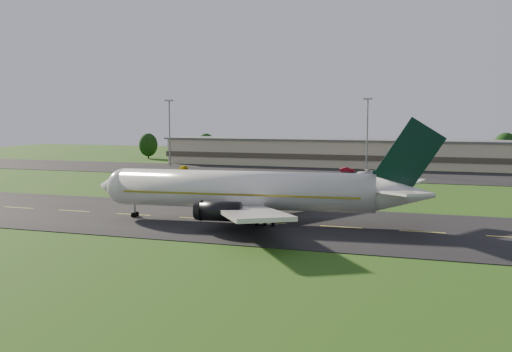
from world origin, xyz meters
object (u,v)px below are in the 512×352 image
(light_mast_centre, at_px, (367,126))
(terminal, at_px, (378,154))
(service_vehicle_b, at_px, (347,170))
(light_mast_west, at_px, (169,125))
(airliner, at_px, (250,191))
(service_vehicle_a, at_px, (183,168))
(service_vehicle_c, at_px, (365,173))

(light_mast_centre, bearing_deg, terminal, 85.05)
(service_vehicle_b, bearing_deg, light_mast_west, 79.05)
(light_mast_west, bearing_deg, terminal, 14.76)
(airliner, height_order, service_vehicle_a, airliner)
(service_vehicle_a, height_order, service_vehicle_b, service_vehicle_a)
(service_vehicle_a, xyz_separation_m, service_vehicle_c, (50.45, 3.29, -0.01))
(airliner, height_order, light_mast_centre, light_mast_centre)
(airliner, bearing_deg, terminal, 79.36)
(light_mast_west, height_order, service_vehicle_a, light_mast_west)
(airliner, height_order, light_mast_west, light_mast_west)
(light_mast_west, relative_size, service_vehicle_b, 5.04)
(terminal, height_order, light_mast_west, light_mast_west)
(light_mast_centre, relative_size, service_vehicle_c, 3.80)
(light_mast_centre, xyz_separation_m, service_vehicle_a, (-49.48, -13.40, -11.89))
(terminal, height_order, service_vehicle_c, terminal)
(airliner, xyz_separation_m, service_vehicle_c, (8.47, 69.81, -3.82))
(service_vehicle_a, distance_m, service_vehicle_b, 45.80)
(airliner, bearing_deg, service_vehicle_a, 116.91)
(light_mast_centre, distance_m, service_vehicle_a, 52.63)
(service_vehicle_b, xyz_separation_m, service_vehicle_c, (5.78, -6.82, 0.08))
(terminal, bearing_deg, service_vehicle_a, -149.82)
(airliner, height_order, terminal, airliner)
(light_mast_centre, relative_size, service_vehicle_b, 5.04)
(service_vehicle_c, bearing_deg, service_vehicle_b, 164.32)
(light_mast_centre, xyz_separation_m, service_vehicle_b, (-4.81, -3.29, -11.97))
(terminal, relative_size, service_vehicle_a, 32.94)
(terminal, distance_m, service_vehicle_c, 26.49)
(airliner, xyz_separation_m, light_mast_west, (-52.50, 79.92, 8.08))
(airliner, xyz_separation_m, service_vehicle_a, (-41.98, 66.52, -3.81))
(service_vehicle_b, bearing_deg, service_vehicle_a, 95.22)
(airliner, xyz_separation_m, light_mast_centre, (7.50, 79.92, 8.08))
(airliner, distance_m, light_mast_centre, 80.68)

